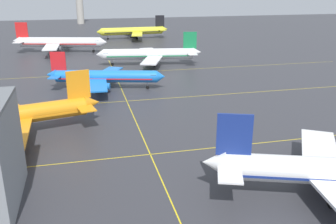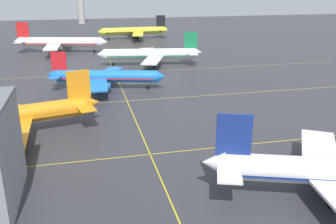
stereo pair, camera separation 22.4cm
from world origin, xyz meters
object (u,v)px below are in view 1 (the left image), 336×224
object	(u,v)px
airliner_distant_taxiway	(133,31)
airliner_far_left_stand	(150,54)
airliner_second_row	(6,117)
airliner_far_right_stand	(59,42)
airliner_third_row	(105,76)

from	to	relation	value
airliner_distant_taxiway	airliner_far_left_stand	bearing A→B (deg)	-93.39
airliner_second_row	airliner_distant_taxiway	distance (m)	136.25
airliner_far_right_stand	airliner_distant_taxiway	world-z (taller)	airliner_far_right_stand
airliner_far_left_stand	airliner_distant_taxiway	distance (m)	69.72
airliner_far_left_stand	airliner_far_right_stand	size ratio (longest dim) A/B	0.95
airliner_third_row	airliner_far_right_stand	distance (m)	65.90
airliner_far_right_stand	airliner_far_left_stand	bearing A→B (deg)	-46.83
airliner_third_row	airliner_far_left_stand	xyz separation A→B (m)	(18.45, 28.71, 0.50)
airliner_far_right_stand	airliner_third_row	bearing A→B (deg)	-76.98
airliner_far_left_stand	airliner_far_right_stand	xyz separation A→B (m)	(-33.30, 35.49, 0.28)
airliner_third_row	airliner_far_right_stand	xyz separation A→B (m)	(-14.85, 64.20, 0.78)
airliner_second_row	airliner_third_row	distance (m)	37.32
airliner_far_left_stand	airliner_third_row	bearing A→B (deg)	-122.72
airliner_second_row	airliner_distant_taxiway	world-z (taller)	airliner_distant_taxiway
airliner_far_right_stand	airliner_distant_taxiway	distance (m)	50.63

